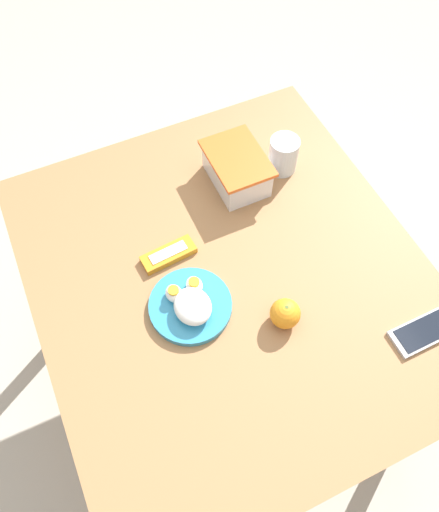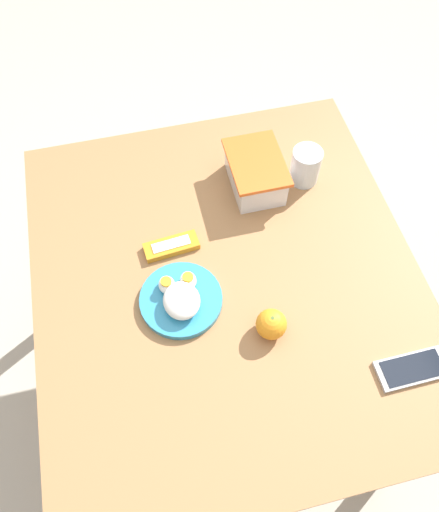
{
  "view_description": "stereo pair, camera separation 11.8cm",
  "coord_description": "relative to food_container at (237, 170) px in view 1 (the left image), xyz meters",
  "views": [
    {
      "loc": [
        0.51,
        -0.26,
        1.79
      ],
      "look_at": [
        -0.04,
        -0.01,
        0.78
      ],
      "focal_mm": 35.0,
      "sensor_mm": 36.0,
      "label": 1
    },
    {
      "loc": [
        0.55,
        -0.15,
        1.79
      ],
      "look_at": [
        -0.04,
        -0.01,
        0.78
      ],
      "focal_mm": 35.0,
      "sensor_mm": 36.0,
      "label": 2
    }
  ],
  "objects": [
    {
      "name": "ground_plane",
      "position": [
        0.25,
        -0.14,
        -0.79
      ],
      "size": [
        10.0,
        10.0,
        0.0
      ],
      "primitive_type": "plane",
      "color": "#B2A899"
    },
    {
      "name": "rice_plate",
      "position": [
        0.29,
        -0.26,
        -0.02
      ],
      "size": [
        0.19,
        0.19,
        0.06
      ],
      "color": "teal",
      "rests_on": "table"
    },
    {
      "name": "orange_fruit",
      "position": [
        0.41,
        -0.08,
        -0.01
      ],
      "size": [
        0.07,
        0.07,
        0.07
      ],
      "color": "orange",
      "rests_on": "table"
    },
    {
      "name": "table",
      "position": [
        0.25,
        -0.14,
        -0.15
      ],
      "size": [
        1.03,
        0.91,
        0.75
      ],
      "color": "#996B42",
      "rests_on": "ground_plane"
    },
    {
      "name": "food_container",
      "position": [
        0.0,
        0.0,
        0.0
      ],
      "size": [
        0.19,
        0.14,
        0.09
      ],
      "color": "white",
      "rests_on": "table"
    },
    {
      "name": "drinking_glass",
      "position": [
        0.01,
        0.13,
        0.01
      ],
      "size": [
        0.08,
        0.08,
        0.1
      ],
      "color": "silver",
      "rests_on": "table"
    },
    {
      "name": "cell_phone",
      "position": [
        0.57,
        0.19,
        -0.04
      ],
      "size": [
        0.07,
        0.15,
        0.01
      ],
      "color": "#ADADB2",
      "rests_on": "table"
    },
    {
      "name": "candy_bar",
      "position": [
        0.14,
        -0.25,
        -0.03
      ],
      "size": [
        0.06,
        0.14,
        0.02
      ],
      "color": "orange",
      "rests_on": "table"
    }
  ]
}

